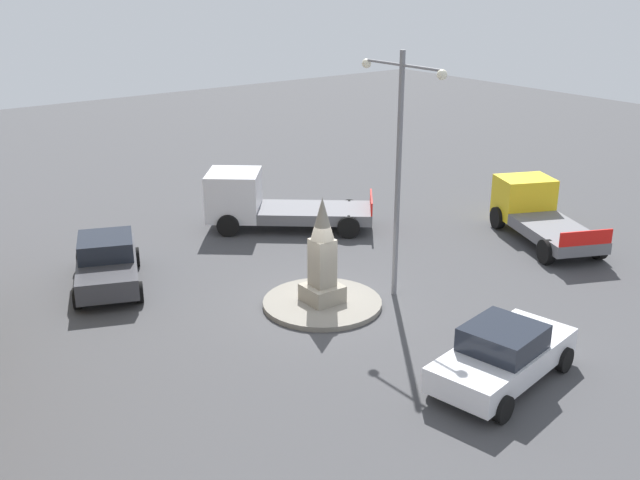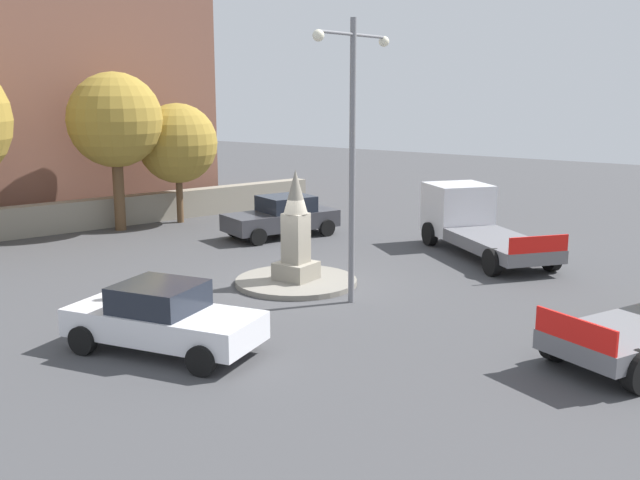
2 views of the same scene
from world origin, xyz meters
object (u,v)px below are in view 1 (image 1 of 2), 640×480
(streetlamp, at_px, (399,152))
(car_white_passing, at_px, (503,354))
(monument, at_px, (322,257))
(truck_white_waiting, at_px, (264,202))
(truck_yellow_approaching, at_px, (537,212))
(car_dark_grey_parked_left, at_px, (107,262))

(streetlamp, bearing_deg, car_white_passing, 165.43)
(monument, bearing_deg, car_white_passing, -171.87)
(car_white_passing, distance_m, truck_white_waiting, 13.21)
(streetlamp, bearing_deg, monument, 74.49)
(monument, xyz_separation_m, truck_yellow_approaching, (0.18, -10.09, -0.61))
(truck_yellow_approaching, bearing_deg, streetlamp, 95.93)
(truck_yellow_approaching, xyz_separation_m, truck_white_waiting, (6.85, 7.63, 0.11))
(car_dark_grey_parked_left, relative_size, car_white_passing, 1.03)
(truck_white_waiting, bearing_deg, streetlamp, 178.66)
(monument, xyz_separation_m, streetlamp, (-0.63, -2.29, 2.94))
(monument, distance_m, car_white_passing, 6.20)
(streetlamp, height_order, truck_yellow_approaching, streetlamp)
(monument, height_order, car_dark_grey_parked_left, monument)
(monument, relative_size, truck_yellow_approaching, 0.58)
(monument, height_order, streetlamp, streetlamp)
(monument, distance_m, car_dark_grey_parked_left, 6.98)
(car_dark_grey_parked_left, bearing_deg, truck_yellow_approaching, -109.22)
(streetlamp, relative_size, truck_white_waiting, 1.20)
(truck_yellow_approaching, bearing_deg, car_white_passing, 124.17)
(car_dark_grey_parked_left, height_order, truck_yellow_approaching, truck_yellow_approaching)
(streetlamp, xyz_separation_m, truck_white_waiting, (7.66, -0.18, -3.44))
(monument, distance_m, streetlamp, 3.78)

